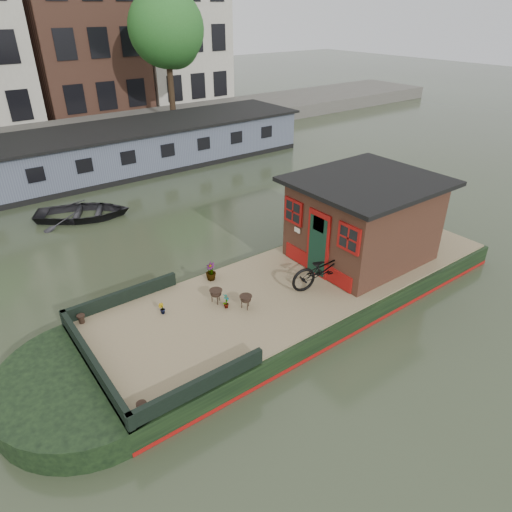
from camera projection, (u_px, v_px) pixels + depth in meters
ground at (304, 298)px, 12.93m from camera, size 120.00×120.00×0.00m
houseboat_hull at (267, 307)px, 12.10m from camera, size 14.01×4.02×0.60m
houseboat_deck at (305, 279)px, 12.63m from camera, size 11.80×3.80×0.05m
bow_bulwark at (131, 346)px, 9.87m from camera, size 3.00×4.00×0.35m
cabin at (363, 219)px, 13.17m from camera, size 4.00×3.50×2.42m
bicycle at (325, 268)px, 12.08m from camera, size 2.11×1.08×1.06m
potted_plant_a at (226, 301)px, 11.30m from camera, size 0.25×0.25×0.41m
potted_plant_b at (162, 309)px, 11.13m from camera, size 0.20×0.20×0.28m
potted_plant_d at (211, 271)px, 12.46m from camera, size 0.29×0.29×0.52m
brazier_front at (246, 302)px, 11.31m from camera, size 0.35×0.35×0.36m
brazier_rear at (216, 296)px, 11.52m from camera, size 0.37×0.37×0.38m
bollard_port at (81, 319)px, 10.82m from camera, size 0.19×0.19×0.22m
bollard_stbd at (142, 408)px, 8.43m from camera, size 0.20×0.20×0.23m
dinghy at (82, 209)px, 17.65m from camera, size 4.30×3.87×0.73m
far_houseboat at (112, 153)px, 22.28m from camera, size 20.40×4.40×2.11m
quay at (72, 136)px, 27.08m from camera, size 60.00×6.00×0.90m
tree_right at (168, 32)px, 26.67m from camera, size 4.40×4.40×7.40m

